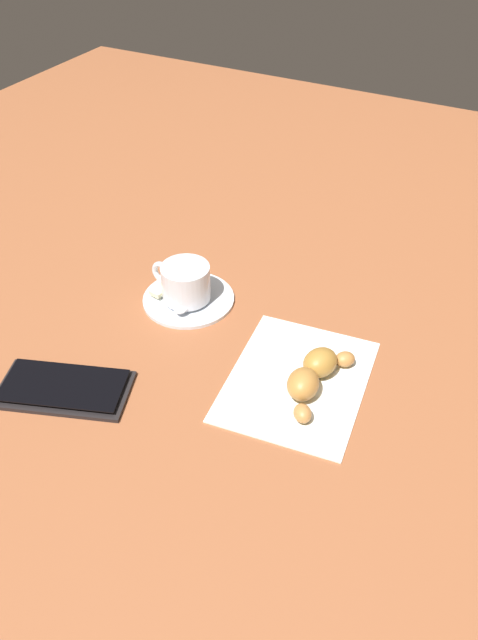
% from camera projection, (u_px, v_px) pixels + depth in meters
% --- Properties ---
extents(ground_plane, '(1.80, 1.80, 0.00)m').
position_uv_depth(ground_plane, '(247.00, 350.00, 0.77)').
color(ground_plane, '#965432').
extents(saucer, '(0.12, 0.12, 0.01)m').
position_uv_depth(saucer, '(189.00, 298.00, 0.84)').
color(saucer, silver).
rests_on(saucer, ground).
extents(espresso_cup, '(0.09, 0.06, 0.05)m').
position_uv_depth(espresso_cup, '(185.00, 281.00, 0.82)').
color(espresso_cup, silver).
rests_on(espresso_cup, saucer).
extents(teaspoon, '(0.05, 0.13, 0.01)m').
position_uv_depth(teaspoon, '(187.00, 294.00, 0.83)').
color(teaspoon, silver).
rests_on(teaspoon, saucer).
extents(sugar_packet, '(0.03, 0.07, 0.01)m').
position_uv_depth(sugar_packet, '(170.00, 284.00, 0.85)').
color(sugar_packet, beige).
rests_on(sugar_packet, saucer).
extents(napkin, '(0.17, 0.21, 0.00)m').
position_uv_depth(napkin, '(297.00, 380.00, 0.73)').
color(napkin, white).
rests_on(napkin, ground).
extents(croissant, '(0.06, 0.13, 0.03)m').
position_uv_depth(croissant, '(313.00, 376.00, 0.71)').
color(croissant, '#B57A3D').
rests_on(croissant, napkin).
extents(cell_phone, '(0.16, 0.12, 0.01)m').
position_uv_depth(cell_phone, '(64.00, 388.00, 0.71)').
color(cell_phone, black).
rests_on(cell_phone, ground).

